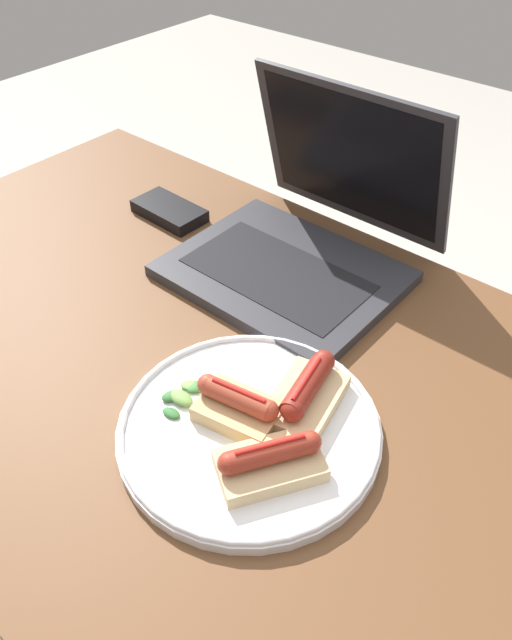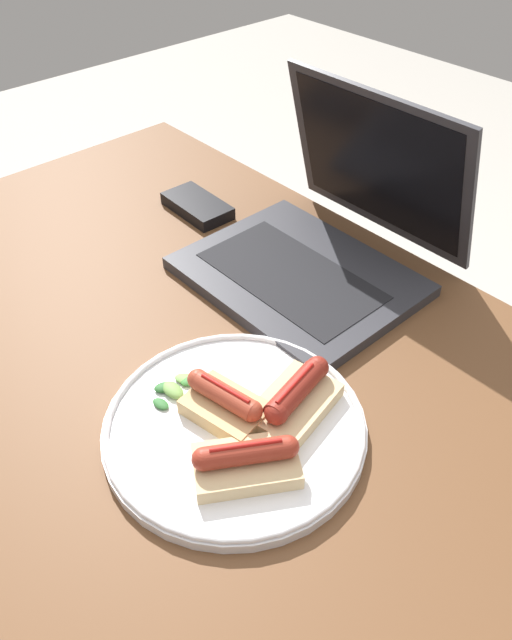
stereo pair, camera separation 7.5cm
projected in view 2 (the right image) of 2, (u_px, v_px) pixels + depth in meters
The scene contains 8 objects.
desk at pixel (265, 441), 0.79m from camera, with size 1.42×0.73×0.71m.
laptop at pixel (321, 244), 0.89m from camera, with size 0.32×0.31×0.25m.
plate at pixel (235, 426), 0.69m from camera, with size 0.29×0.29×0.02m.
sausage_toast_left at pixel (246, 461), 0.63m from camera, with size 0.11×0.12×0.04m.
sausage_toast_middle at pixel (225, 403), 0.69m from camera, with size 0.10×0.08×0.05m.
sausage_toast_right at pixel (297, 397), 0.69m from camera, with size 0.09×0.12×0.05m.
salad_pile at pixel (176, 387), 0.72m from camera, with size 0.04×0.07×0.01m.
external_drive at pixel (197, 206), 1.04m from camera, with size 0.12×0.07×0.02m.
Camera 2 is at (0.36, -0.34, 1.27)m, focal length 35.00 mm.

